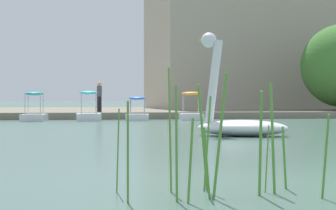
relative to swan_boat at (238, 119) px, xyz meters
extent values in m
plane|color=#47665B|center=(-2.04, -10.12, -0.53)|extent=(612.73, 612.73, 0.00)
cube|color=slate|center=(-2.04, 27.00, -0.33)|extent=(118.62, 22.61, 0.40)
ellipsoid|color=white|center=(0.13, -0.05, -0.27)|extent=(3.15, 2.28, 0.51)
cylinder|color=white|center=(-0.73, 0.27, 1.19)|extent=(0.64, 0.45, 2.64)
sphere|color=white|center=(-0.88, 0.32, 2.51)|extent=(0.62, 0.62, 0.48)
cone|color=yellow|center=(-1.06, 0.39, 2.51)|extent=(0.35, 0.34, 0.27)
cube|color=white|center=(1.03, 14.19, -0.35)|extent=(1.42, 2.27, 0.36)
ellipsoid|color=orange|center=(1.03, 14.19, 0.95)|extent=(1.20, 1.15, 0.20)
cylinder|color=#B7B7BF|center=(0.62, 14.65, 0.39)|extent=(0.04, 0.04, 1.12)
cylinder|color=#B7B7BF|center=(1.50, 14.58, 0.39)|extent=(0.04, 0.04, 1.12)
cylinder|color=#B7B7BF|center=(0.55, 13.81, 0.39)|extent=(0.04, 0.04, 1.12)
cylinder|color=#B7B7BF|center=(1.43, 13.73, 0.39)|extent=(0.04, 0.04, 1.12)
cube|color=white|center=(-1.97, 14.10, -0.36)|extent=(1.43, 2.05, 0.34)
ellipsoid|color=blue|center=(-1.97, 14.10, 0.69)|extent=(1.05, 1.12, 0.20)
cylinder|color=#B7B7BF|center=(-2.29, 14.54, 0.25)|extent=(0.04, 0.04, 0.87)
cylinder|color=#B7B7BF|center=(-1.55, 14.46, 0.25)|extent=(0.04, 0.04, 0.87)
cylinder|color=#B7B7BF|center=(-2.39, 13.74, 0.25)|extent=(0.04, 0.04, 0.87)
cylinder|color=#B7B7BF|center=(-1.64, 13.65, 0.25)|extent=(0.04, 0.04, 0.87)
cube|color=white|center=(-4.61, 14.13, -0.34)|extent=(1.32, 2.18, 0.39)
ellipsoid|color=#2DB7D1|center=(-4.61, 14.13, 0.98)|extent=(1.00, 1.01, 0.20)
cylinder|color=#B7B7BF|center=(-5.01, 14.52, 0.42)|extent=(0.04, 0.04, 1.13)
cylinder|color=#B7B7BF|center=(-4.22, 14.53, 0.42)|extent=(0.04, 0.04, 1.13)
cylinder|color=#B7B7BF|center=(-5.00, 13.72, 0.42)|extent=(0.04, 0.04, 1.13)
cylinder|color=#B7B7BF|center=(-4.22, 13.73, 0.42)|extent=(0.04, 0.04, 1.13)
cube|color=white|center=(-7.48, 13.97, -0.35)|extent=(1.34, 2.17, 0.36)
ellipsoid|color=teal|center=(-7.48, 13.97, 0.93)|extent=(1.08, 1.38, 0.20)
cylinder|color=#B7B7BF|center=(-7.85, 14.52, 0.38)|extent=(0.04, 0.04, 1.10)
cylinder|color=#B7B7BF|center=(-7.05, 14.47, 0.38)|extent=(0.04, 0.04, 1.10)
cylinder|color=#B7B7BF|center=(-7.91, 13.46, 0.38)|extent=(0.04, 0.04, 1.10)
cylinder|color=#B7B7BF|center=(-7.12, 13.41, 0.38)|extent=(0.04, 0.04, 1.10)
cube|color=black|center=(-3.96, 17.79, 0.33)|extent=(0.27, 0.27, 0.93)
cube|color=#4C4C51|center=(-3.96, 17.79, 1.11)|extent=(0.30, 0.30, 0.64)
sphere|color=tan|center=(-3.96, 17.79, 1.56)|extent=(0.25, 0.25, 0.25)
cube|color=#B2A893|center=(9.30, 30.25, 6.58)|extent=(17.87, 11.67, 13.42)
cylinder|color=#568E38|center=(-3.21, -11.50, 0.21)|extent=(0.14, 0.23, 1.47)
cylinder|color=#568E38|center=(-3.34, -11.34, -0.11)|extent=(0.08, 0.08, 0.83)
cylinder|color=#568E38|center=(-3.71, -11.44, 0.13)|extent=(0.04, 0.16, 1.32)
cylinder|color=#568E38|center=(-3.69, -10.72, 0.26)|extent=(0.03, 0.24, 1.57)
cylinder|color=#568E38|center=(-2.45, -11.06, 0.16)|extent=(0.05, 0.15, 1.38)
cylinder|color=#568E38|center=(-3.58, -11.60, -0.05)|extent=(0.10, 0.14, 0.95)
cylinder|color=#568E38|center=(-4.27, -11.46, 0.04)|extent=(0.03, 0.10, 1.14)
cylinder|color=#568E38|center=(-3.26, -10.71, 0.15)|extent=(0.17, 0.13, 1.35)
cylinder|color=#568E38|center=(-2.50, -11.00, -0.11)|extent=(0.06, 0.02, 0.84)
cylinder|color=#568E38|center=(-4.35, -10.80, 0.00)|extent=(0.04, 0.15, 1.05)
cylinder|color=#568E38|center=(-3.21, -10.78, 0.07)|extent=(0.11, 0.03, 1.21)
cylinder|color=#568E38|center=(-1.99, -11.62, -0.03)|extent=(0.05, 0.17, 0.99)
cylinder|color=#568E38|center=(-2.20, -10.77, -0.12)|extent=(0.10, 0.10, 0.82)
cylinder|color=#568E38|center=(-2.68, -11.31, 0.10)|extent=(0.06, 0.21, 1.26)
camera|label=1|loc=(-4.74, -18.16, 0.64)|focal=63.44mm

